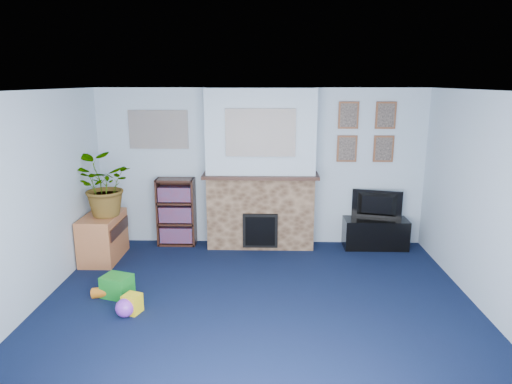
{
  "coord_description": "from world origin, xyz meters",
  "views": [
    {
      "loc": [
        0.11,
        -4.64,
        2.5
      ],
      "look_at": [
        -0.04,
        0.83,
        1.16
      ],
      "focal_mm": 32.0,
      "sensor_mm": 36.0,
      "label": 1
    }
  ],
  "objects_px": {
    "bookshelf": "(177,213)",
    "sideboard": "(103,235)",
    "tv_stand": "(375,233)",
    "television": "(377,205)"
  },
  "relations": [
    {
      "from": "bookshelf",
      "to": "sideboard",
      "type": "height_order",
      "value": "bookshelf"
    },
    {
      "from": "tv_stand",
      "to": "bookshelf",
      "type": "distance_m",
      "value": 3.08
    },
    {
      "from": "television",
      "to": "bookshelf",
      "type": "distance_m",
      "value": 3.07
    },
    {
      "from": "bookshelf",
      "to": "sideboard",
      "type": "bearing_deg",
      "value": -145.79
    },
    {
      "from": "television",
      "to": "bookshelf",
      "type": "relative_size",
      "value": 0.71
    },
    {
      "from": "television",
      "to": "bookshelf",
      "type": "bearing_deg",
      "value": 13.66
    },
    {
      "from": "television",
      "to": "bookshelf",
      "type": "height_order",
      "value": "bookshelf"
    },
    {
      "from": "television",
      "to": "sideboard",
      "type": "height_order",
      "value": "television"
    },
    {
      "from": "sideboard",
      "to": "television",
      "type": "bearing_deg",
      "value": 8.25
    },
    {
      "from": "tv_stand",
      "to": "television",
      "type": "distance_m",
      "value": 0.44
    }
  ]
}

